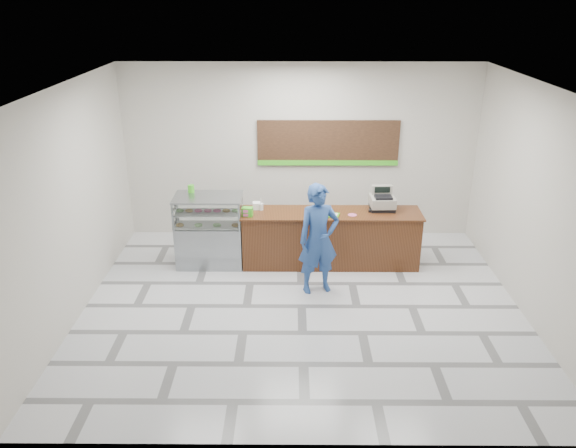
{
  "coord_description": "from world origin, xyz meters",
  "views": [
    {
      "loc": [
        -0.17,
        -7.88,
        4.72
      ],
      "look_at": [
        -0.23,
        0.9,
        1.07
      ],
      "focal_mm": 35.0,
      "sensor_mm": 36.0,
      "label": 1
    }
  ],
  "objects_px": {
    "sales_counter": "(331,238)",
    "display_case": "(210,230)",
    "serving_tray": "(329,215)",
    "customer": "(318,239)",
    "cash_register": "(382,201)"
  },
  "relations": [
    {
      "from": "cash_register",
      "to": "serving_tray",
      "type": "xyz_separation_m",
      "value": [
        -0.98,
        -0.33,
        -0.15
      ]
    },
    {
      "from": "serving_tray",
      "to": "customer",
      "type": "height_order",
      "value": "customer"
    },
    {
      "from": "sales_counter",
      "to": "customer",
      "type": "bearing_deg",
      "value": -105.37
    },
    {
      "from": "display_case",
      "to": "customer",
      "type": "relative_size",
      "value": 0.7
    },
    {
      "from": "sales_counter",
      "to": "display_case",
      "type": "relative_size",
      "value": 2.45
    },
    {
      "from": "sales_counter",
      "to": "display_case",
      "type": "distance_m",
      "value": 2.23
    },
    {
      "from": "cash_register",
      "to": "serving_tray",
      "type": "height_order",
      "value": "cash_register"
    },
    {
      "from": "sales_counter",
      "to": "cash_register",
      "type": "height_order",
      "value": "cash_register"
    },
    {
      "from": "cash_register",
      "to": "sales_counter",
      "type": "bearing_deg",
      "value": -170.75
    },
    {
      "from": "display_case",
      "to": "customer",
      "type": "xyz_separation_m",
      "value": [
        1.95,
        -1.0,
        0.27
      ]
    },
    {
      "from": "cash_register",
      "to": "serving_tray",
      "type": "bearing_deg",
      "value": -163.33
    },
    {
      "from": "sales_counter",
      "to": "customer",
      "type": "relative_size",
      "value": 1.73
    },
    {
      "from": "sales_counter",
      "to": "display_case",
      "type": "height_order",
      "value": "display_case"
    },
    {
      "from": "cash_register",
      "to": "customer",
      "type": "relative_size",
      "value": 0.25
    },
    {
      "from": "sales_counter",
      "to": "cash_register",
      "type": "distance_m",
      "value": 1.16
    }
  ]
}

